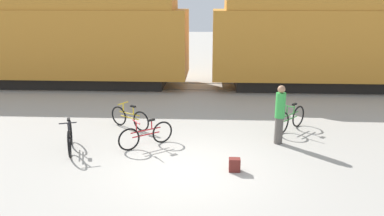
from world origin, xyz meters
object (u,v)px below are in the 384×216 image
at_px(bicycle_maroon, 146,135).
at_px(bicycle_black, 70,137).
at_px(backpack, 235,165).
at_px(bicycle_yellow, 130,118).
at_px(freight_train, 200,31).
at_px(bicycle_green, 291,119).
at_px(person_in_green, 280,114).

height_order(bicycle_maroon, bicycle_black, bicycle_black).
bearing_deg(bicycle_black, backpack, -13.47).
bearing_deg(backpack, bicycle_yellow, 136.90).
bearing_deg(freight_train, bicycle_yellow, -108.82).
distance_m(freight_train, bicycle_green, 7.26).
bearing_deg(bicycle_green, bicycle_yellow, -179.40).
height_order(freight_train, bicycle_green, freight_train).
height_order(freight_train, backpack, freight_train).
height_order(bicycle_maroon, bicycle_green, bicycle_green).
relative_size(bicycle_black, bicycle_yellow, 1.13).
distance_m(bicycle_green, bicycle_yellow, 5.26).
bearing_deg(bicycle_green, bicycle_black, -162.71).
relative_size(freight_train, backpack, 174.04).
bearing_deg(freight_train, bicycle_maroon, -99.49).
bearing_deg(bicycle_yellow, freight_train, 71.18).
distance_m(bicycle_black, bicycle_yellow, 2.35).
bearing_deg(person_in_green, bicycle_black, -34.48).
bearing_deg(person_in_green, freight_train, -113.40).
bearing_deg(backpack, bicycle_black, 166.53).
bearing_deg(bicycle_yellow, backpack, -43.10).
bearing_deg(bicycle_black, bicycle_maroon, 11.05).
relative_size(freight_train, person_in_green, 33.62).
height_order(bicycle_black, backpack, bicycle_black).
distance_m(freight_train, bicycle_maroon, 8.20).
height_order(bicycle_yellow, person_in_green, person_in_green).
height_order(bicycle_green, backpack, bicycle_green).
bearing_deg(bicycle_green, backpack, -122.42).
bearing_deg(bicycle_maroon, bicycle_green, 20.08).
distance_m(bicycle_green, bicycle_black, 6.84).
xyz_separation_m(bicycle_black, person_in_green, (5.95, 0.87, 0.52)).
bearing_deg(person_in_green, bicycle_yellow, -56.13).
distance_m(freight_train, bicycle_yellow, 6.93).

